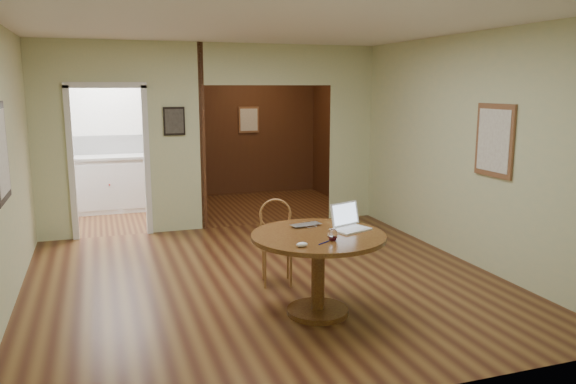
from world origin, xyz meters
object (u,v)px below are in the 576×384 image
object	(u,v)px
dining_table	(318,255)
closed_laptop	(308,226)
open_laptop	(348,222)
chair	(276,237)

from	to	relation	value
dining_table	closed_laptop	world-z (taller)	closed_laptop
open_laptop	closed_laptop	size ratio (longest dim) A/B	1.32
open_laptop	closed_laptop	world-z (taller)	open_laptop
dining_table	closed_laptop	xyz separation A→B (m)	(-0.00, 0.26, 0.21)
open_laptop	closed_laptop	xyz separation A→B (m)	(-0.34, 0.17, -0.05)
dining_table	chair	xyz separation A→B (m)	(-0.10, 0.96, -0.07)
dining_table	chair	size ratio (longest dim) A/B	1.36
dining_table	closed_laptop	size ratio (longest dim) A/B	4.11
chair	open_laptop	bearing A→B (deg)	-51.48
chair	closed_laptop	size ratio (longest dim) A/B	3.02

